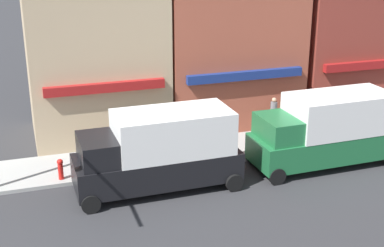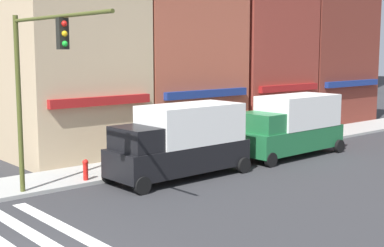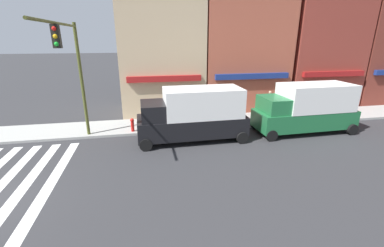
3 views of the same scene
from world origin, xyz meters
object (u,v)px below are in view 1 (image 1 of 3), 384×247
object	(u,v)px
pedestrian_green_top	(346,108)
fire_hydrant	(60,168)
box_truck_black	(159,150)
box_truck_green	(327,129)
pedestrian_grey_coat	(273,115)

from	to	relation	value
pedestrian_green_top	fire_hydrant	bearing A→B (deg)	-3.22
box_truck_black	fire_hydrant	distance (m)	4.04
box_truck_green	pedestrian_grey_coat	world-z (taller)	box_truck_green
box_truck_black	pedestrian_grey_coat	world-z (taller)	box_truck_black
pedestrian_green_top	pedestrian_grey_coat	world-z (taller)	same
box_truck_green	pedestrian_grey_coat	xyz separation A→B (m)	(-0.56, 3.74, -0.51)
pedestrian_grey_coat	fire_hydrant	size ratio (longest dim) A/B	2.10
box_truck_green	pedestrian_grey_coat	size ratio (longest dim) A/B	3.53
box_truck_green	pedestrian_green_top	world-z (taller)	box_truck_green
box_truck_green	pedestrian_green_top	size ratio (longest dim) A/B	3.53
pedestrian_grey_coat	fire_hydrant	bearing A→B (deg)	73.64
box_truck_green	pedestrian_green_top	bearing A→B (deg)	45.33
box_truck_black	box_truck_green	bearing A→B (deg)	-0.58
fire_hydrant	pedestrian_grey_coat	bearing A→B (deg)	11.39
box_truck_black	fire_hydrant	bearing A→B (deg)	153.74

